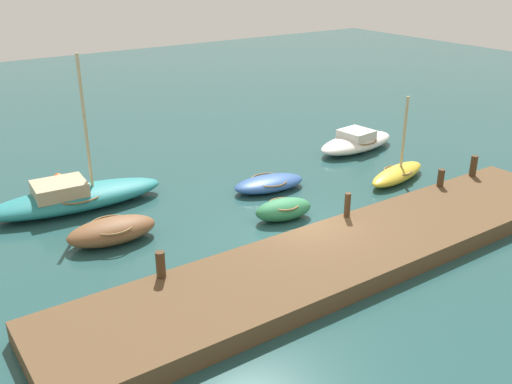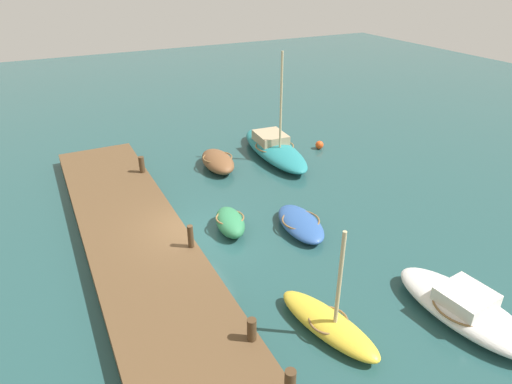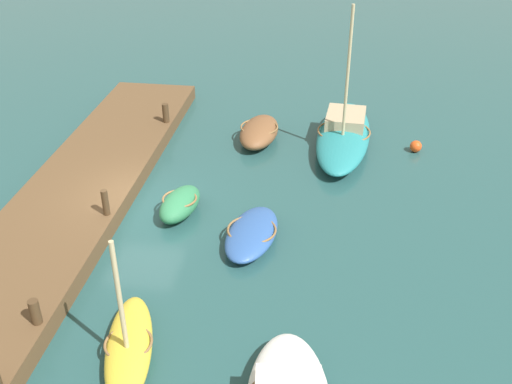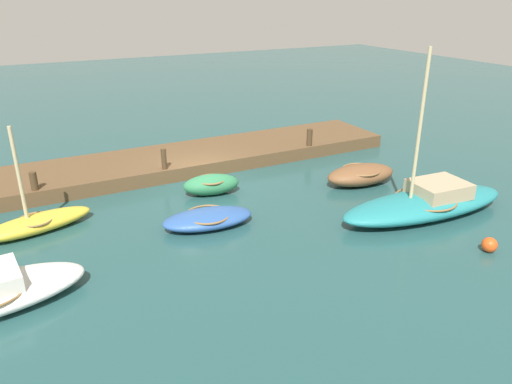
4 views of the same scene
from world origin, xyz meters
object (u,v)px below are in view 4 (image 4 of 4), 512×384
(rowboat_blue, at_px, (208,218))
(rowboat_yellow, at_px, (36,223))
(dinghy_green, at_px, (211,184))
(mooring_post_west, at_px, (310,137))
(marker_buoy, at_px, (490,245))
(mooring_post_mid_east, at_px, (34,181))
(sailboat_teal, at_px, (426,202))
(rowboat_brown, at_px, (361,175))
(mooring_post_mid_west, at_px, (164,159))

(rowboat_blue, height_order, rowboat_yellow, rowboat_yellow)
(dinghy_green, relative_size, mooring_post_west, 2.94)
(mooring_post_west, bearing_deg, dinghy_green, 19.20)
(rowboat_blue, relative_size, marker_buoy, 6.90)
(mooring_post_west, xyz_separation_m, mooring_post_mid_east, (12.24, 0.00, -0.05))
(rowboat_yellow, distance_m, marker_buoy, 14.67)
(mooring_post_west, bearing_deg, rowboat_blue, 33.16)
(rowboat_blue, distance_m, dinghy_green, 2.90)
(dinghy_green, relative_size, rowboat_yellow, 0.62)
(rowboat_yellow, relative_size, mooring_post_west, 4.76)
(rowboat_blue, relative_size, sailboat_teal, 0.47)
(mooring_post_west, bearing_deg, marker_buoy, 89.20)
(rowboat_yellow, bearing_deg, rowboat_brown, 159.55)
(rowboat_blue, distance_m, mooring_post_mid_east, 6.92)
(sailboat_teal, xyz_separation_m, dinghy_green, (6.09, -5.39, -0.08))
(rowboat_yellow, bearing_deg, mooring_post_mid_east, -108.75)
(rowboat_brown, relative_size, marker_buoy, 6.65)
(dinghy_green, distance_m, mooring_post_west, 6.37)
(sailboat_teal, relative_size, mooring_post_mid_east, 9.85)
(rowboat_yellow, relative_size, mooring_post_mid_east, 5.50)
(rowboat_brown, xyz_separation_m, mooring_post_west, (-0.05, -3.98, 0.58))
(rowboat_brown, bearing_deg, rowboat_blue, 10.36)
(rowboat_brown, xyz_separation_m, mooring_post_mid_east, (12.19, -3.98, 0.52))
(rowboat_blue, xyz_separation_m, mooring_post_west, (-7.21, -4.71, 0.71))
(rowboat_blue, bearing_deg, marker_buoy, 148.44)
(sailboat_teal, relative_size, mooring_post_mid_west, 7.81)
(mooring_post_mid_east, distance_m, marker_buoy, 15.96)
(dinghy_green, bearing_deg, mooring_post_mid_west, -49.16)
(dinghy_green, xyz_separation_m, mooring_post_west, (-5.99, -2.08, 0.59))
(mooring_post_mid_west, xyz_separation_m, mooring_post_mid_east, (5.02, 0.00, -0.09))
(rowboat_blue, distance_m, rowboat_yellow, 5.73)
(mooring_post_mid_west, relative_size, marker_buoy, 1.86)
(rowboat_blue, xyz_separation_m, dinghy_green, (-1.22, -2.63, 0.11))
(sailboat_teal, bearing_deg, rowboat_blue, -16.62)
(dinghy_green, relative_size, mooring_post_mid_east, 3.40)
(mooring_post_mid_east, relative_size, marker_buoy, 1.48)
(rowboat_brown, relative_size, dinghy_green, 1.33)
(rowboat_blue, relative_size, mooring_post_west, 4.05)
(rowboat_brown, height_order, mooring_post_mid_east, mooring_post_mid_east)
(rowboat_brown, bearing_deg, mooring_post_mid_east, -13.56)
(rowboat_brown, relative_size, mooring_post_mid_east, 4.51)
(rowboat_blue, xyz_separation_m, rowboat_yellow, (5.25, -2.29, 0.03))
(mooring_post_west, xyz_separation_m, marker_buoy, (0.15, 10.39, -0.76))
(rowboat_brown, distance_m, marker_buoy, 6.41)
(rowboat_brown, height_order, sailboat_teal, sailboat_teal)
(mooring_post_west, height_order, marker_buoy, mooring_post_west)
(sailboat_teal, height_order, marker_buoy, sailboat_teal)
(mooring_post_mid_west, distance_m, mooring_post_mid_east, 5.02)
(mooring_post_mid_east, bearing_deg, rowboat_brown, 161.93)
(rowboat_blue, xyz_separation_m, sailboat_teal, (-7.32, 2.76, 0.19))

